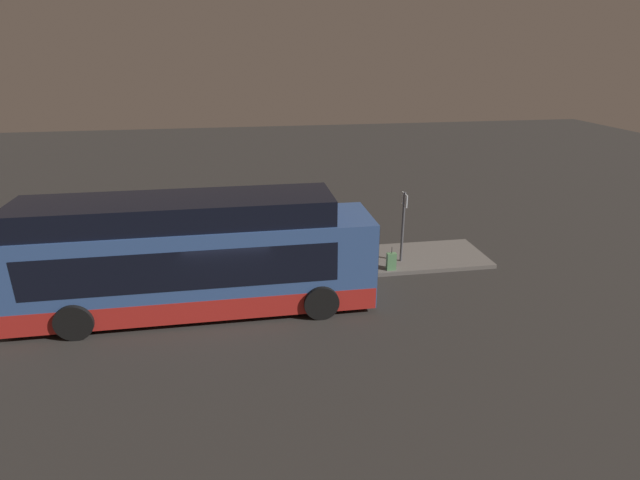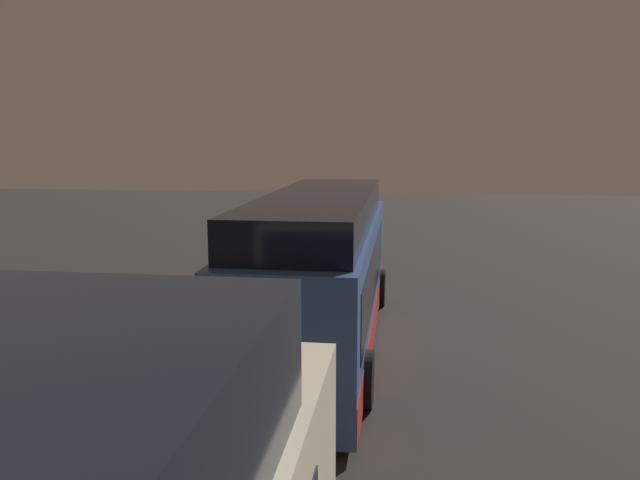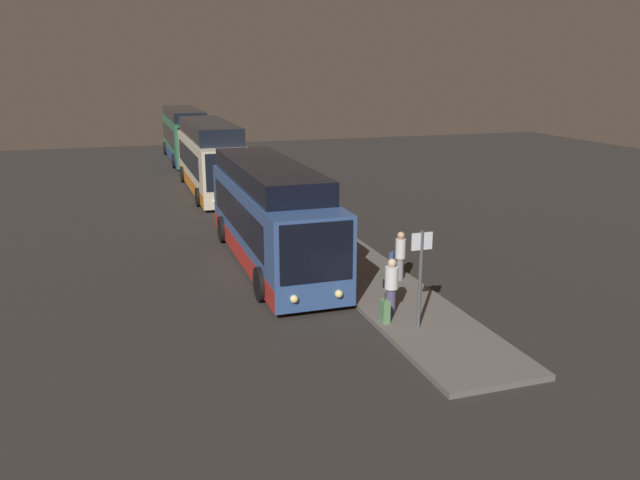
{
  "view_description": "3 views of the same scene",
  "coord_description": "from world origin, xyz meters",
  "px_view_note": "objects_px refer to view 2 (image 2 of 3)",
  "views": [
    {
      "loc": [
        0.5,
        -14.42,
        7.88
      ],
      "look_at": [
        3.04,
        0.87,
        1.89
      ],
      "focal_mm": 28.0,
      "sensor_mm": 36.0,
      "label": 1
    },
    {
      "loc": [
        -15.39,
        -1.61,
        5.0
      ],
      "look_at": [
        3.04,
        0.87,
        1.89
      ],
      "focal_mm": 35.0,
      "sensor_mm": 36.0,
      "label": 2
    },
    {
      "loc": [
        20.79,
        -4.91,
        7.06
      ],
      "look_at": [
        3.04,
        0.87,
        1.89
      ],
      "focal_mm": 35.0,
      "sensor_mm": 36.0,
      "label": 3
    }
  ],
  "objects_px": {
    "passenger_boarding": "(287,253)",
    "trash_bin": "(167,342)",
    "bus_lead": "(322,277)",
    "passenger_waiting": "(224,267)",
    "suitcase": "(303,265)",
    "sign_post": "(286,224)"
  },
  "relations": [
    {
      "from": "passenger_boarding",
      "to": "suitcase",
      "type": "xyz_separation_m",
      "value": [
        0.59,
        -0.45,
        -0.56
      ]
    },
    {
      "from": "passenger_boarding",
      "to": "trash_bin",
      "type": "relative_size",
      "value": 2.55
    },
    {
      "from": "passenger_boarding",
      "to": "trash_bin",
      "type": "xyz_separation_m",
      "value": [
        -7.95,
        1.25,
        -0.56
      ]
    },
    {
      "from": "sign_post",
      "to": "trash_bin",
      "type": "bearing_deg",
      "value": 174.01
    },
    {
      "from": "bus_lead",
      "to": "sign_post",
      "type": "relative_size",
      "value": 4.07
    },
    {
      "from": "bus_lead",
      "to": "trash_bin",
      "type": "bearing_deg",
      "value": 115.82
    },
    {
      "from": "bus_lead",
      "to": "passenger_waiting",
      "type": "distance_m",
      "value": 5.18
    },
    {
      "from": "bus_lead",
      "to": "suitcase",
      "type": "xyz_separation_m",
      "value": [
        6.95,
        1.58,
        -1.21
      ]
    },
    {
      "from": "bus_lead",
      "to": "passenger_waiting",
      "type": "xyz_separation_m",
      "value": [
        3.75,
        3.52,
        -0.63
      ]
    },
    {
      "from": "passenger_boarding",
      "to": "sign_post",
      "type": "relative_size",
      "value": 0.6
    },
    {
      "from": "trash_bin",
      "to": "passenger_waiting",
      "type": "bearing_deg",
      "value": 2.63
    },
    {
      "from": "passenger_waiting",
      "to": "suitcase",
      "type": "height_order",
      "value": "passenger_waiting"
    },
    {
      "from": "passenger_boarding",
      "to": "sign_post",
      "type": "height_order",
      "value": "sign_post"
    },
    {
      "from": "sign_post",
      "to": "trash_bin",
      "type": "relative_size",
      "value": 4.23
    },
    {
      "from": "suitcase",
      "to": "sign_post",
      "type": "bearing_deg",
      "value": 49.83
    },
    {
      "from": "bus_lead",
      "to": "trash_bin",
      "type": "distance_m",
      "value": 3.84
    },
    {
      "from": "bus_lead",
      "to": "suitcase",
      "type": "bearing_deg",
      "value": 12.8
    },
    {
      "from": "passenger_waiting",
      "to": "trash_bin",
      "type": "height_order",
      "value": "passenger_waiting"
    },
    {
      "from": "bus_lead",
      "to": "suitcase",
      "type": "distance_m",
      "value": 7.23
    },
    {
      "from": "bus_lead",
      "to": "passenger_waiting",
      "type": "relative_size",
      "value": 6.7
    },
    {
      "from": "bus_lead",
      "to": "passenger_boarding",
      "type": "height_order",
      "value": "bus_lead"
    },
    {
      "from": "sign_post",
      "to": "passenger_waiting",
      "type": "bearing_deg",
      "value": 162.51
    }
  ]
}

